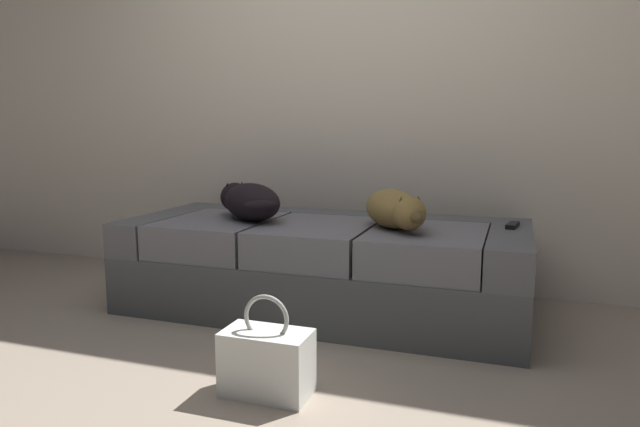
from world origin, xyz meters
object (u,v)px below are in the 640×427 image
(dog_dark, at_px, (249,201))
(handbag, at_px, (267,361))
(couch, at_px, (323,266))
(dog_tan, at_px, (396,209))
(tv_remote, at_px, (513,225))

(dog_dark, xyz_separation_m, handbag, (0.53, -0.94, -0.45))
(couch, distance_m, dog_tan, 0.53)
(dog_tan, relative_size, handbag, 1.36)
(dog_dark, bearing_deg, dog_tan, -1.53)
(handbag, bearing_deg, dog_tan, 73.13)
(dog_dark, height_order, tv_remote, dog_dark)
(couch, distance_m, tv_remote, 0.99)
(dog_dark, relative_size, dog_tan, 1.03)
(dog_dark, height_order, handbag, dog_dark)
(dog_tan, bearing_deg, tv_remote, 22.83)
(tv_remote, bearing_deg, couch, -161.95)
(couch, xyz_separation_m, handbag, (0.13, -1.00, -0.11))
(dog_dark, xyz_separation_m, tv_remote, (1.35, 0.21, -0.09))
(dog_dark, relative_size, handbag, 1.39)
(couch, xyz_separation_m, dog_dark, (-0.40, -0.07, 0.34))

